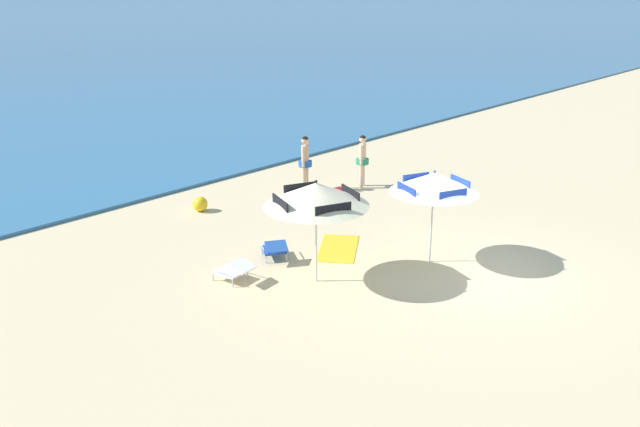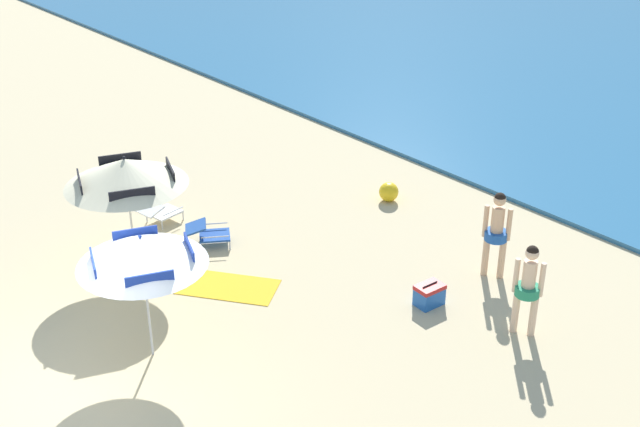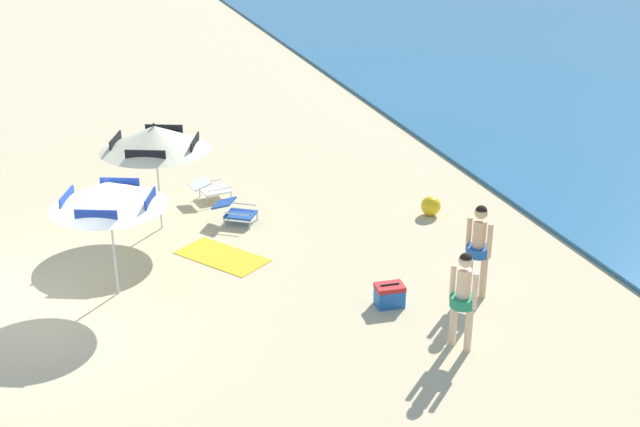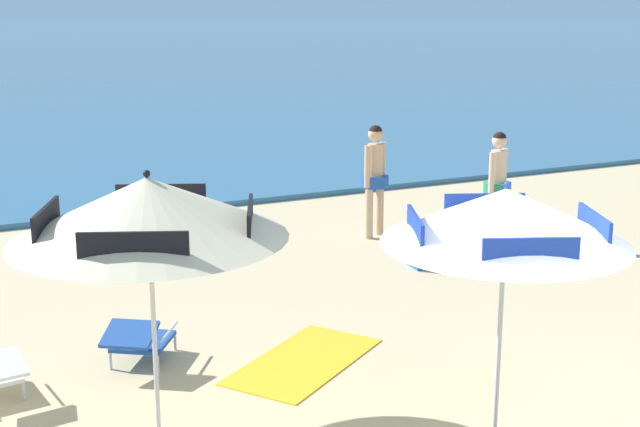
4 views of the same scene
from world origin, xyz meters
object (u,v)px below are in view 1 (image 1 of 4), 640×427
object	(u,v)px
beach_umbrella_striped_main	(316,195)
person_standing_beside	(305,159)
lounge_chair_beside_umbrella	(234,270)
person_standing_near_shore	(362,157)
lounge_chair_under_umbrella	(275,249)
cooler_box	(341,195)
beach_ball	(200,204)
beach_towel	(338,248)
beach_umbrella_striped_second	(434,183)

from	to	relation	value
beach_umbrella_striped_main	person_standing_beside	size ratio (longest dim) A/B	1.48
lounge_chair_beside_umbrella	person_standing_near_shore	bearing A→B (deg)	18.01
lounge_chair_under_umbrella	cooler_box	distance (m)	4.67
beach_umbrella_striped_main	cooler_box	world-z (taller)	beach_umbrella_striped_main
beach_umbrella_striped_main	beach_ball	xyz separation A→B (m)	(1.24, 5.62, -1.77)
lounge_chair_under_umbrella	person_standing_near_shore	world-z (taller)	person_standing_near_shore
beach_umbrella_striped_main	beach_ball	size ratio (longest dim) A/B	5.95
lounge_chair_under_umbrella	person_standing_near_shore	distance (m)	6.41
lounge_chair_beside_umbrella	beach_towel	size ratio (longest dim) A/B	0.51
lounge_chair_beside_umbrella	lounge_chair_under_umbrella	bearing A→B (deg)	8.75
person_standing_near_shore	beach_ball	world-z (taller)	person_standing_near_shore
lounge_chair_under_umbrella	cooler_box	bearing A→B (deg)	20.94
lounge_chair_under_umbrella	person_standing_near_shore	bearing A→B (deg)	20.11
lounge_chair_under_umbrella	beach_towel	bearing A→B (deg)	-23.06
person_standing_beside	beach_ball	world-z (taller)	person_standing_beside
cooler_box	beach_towel	bearing A→B (deg)	-140.72
lounge_chair_beside_umbrella	cooler_box	world-z (taller)	lounge_chair_beside_umbrella
beach_umbrella_striped_main	person_standing_near_shore	distance (m)	7.30
lounge_chair_under_umbrella	lounge_chair_beside_umbrella	bearing A→B (deg)	-171.25
cooler_box	beach_towel	distance (m)	3.67
beach_ball	beach_towel	distance (m)	4.78
lounge_chair_beside_umbrella	beach_ball	distance (m)	4.96
lounge_chair_under_umbrella	person_standing_beside	world-z (taller)	person_standing_beside
lounge_chair_under_umbrella	person_standing_near_shore	size ratio (longest dim) A/B	0.60
beach_ball	cooler_box	bearing A→B (deg)	-35.95
lounge_chair_under_umbrella	cooler_box	xyz separation A→B (m)	(4.36, 1.67, -0.08)
beach_umbrella_striped_second	person_standing_beside	size ratio (longest dim) A/B	1.59
beach_umbrella_striped_second	person_standing_beside	distance (m)	6.46
lounge_chair_under_umbrella	cooler_box	size ratio (longest dim) A/B	1.92
person_standing_beside	cooler_box	world-z (taller)	person_standing_beside
beach_umbrella_striped_main	cooler_box	xyz separation A→B (m)	(4.58, 3.19, -1.78)
lounge_chair_under_umbrella	beach_towel	size ratio (longest dim) A/B	0.56
lounge_chair_beside_umbrella	beach_towel	bearing A→B (deg)	-8.27
person_standing_near_shore	cooler_box	distance (m)	1.87
cooler_box	beach_ball	distance (m)	4.13
beach_umbrella_striped_main	beach_towel	world-z (taller)	beach_umbrella_striped_main
lounge_chair_under_umbrella	beach_ball	size ratio (longest dim) A/B	2.33
beach_umbrella_striped_second	person_standing_near_shore	bearing A→B (deg)	53.73
beach_umbrella_striped_main	cooler_box	size ratio (longest dim) A/B	4.89
beach_umbrella_striped_main	lounge_chair_beside_umbrella	bearing A→B (deg)	132.84
beach_umbrella_striped_main	beach_umbrella_striped_second	world-z (taller)	beach_umbrella_striped_main
beach_towel	lounge_chair_under_umbrella	bearing A→B (deg)	156.94
beach_umbrella_striped_main	beach_towel	distance (m)	2.78
person_standing_beside	cooler_box	distance (m)	1.80
lounge_chair_under_umbrella	cooler_box	world-z (taller)	lounge_chair_under_umbrella
cooler_box	beach_umbrella_striped_main	bearing A→B (deg)	-145.14
beach_umbrella_striped_main	beach_umbrella_striped_second	distance (m)	2.86
person_standing_beside	beach_ball	xyz separation A→B (m)	(-3.49, 0.82, -0.78)
lounge_chair_under_umbrella	lounge_chair_beside_umbrella	xyz separation A→B (m)	(-1.43, -0.22, 0.00)
lounge_chair_under_umbrella	person_standing_beside	size ratio (longest dim) A/B	0.58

